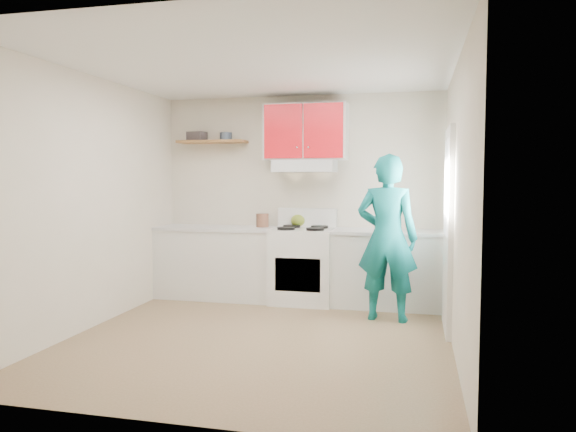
% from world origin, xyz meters
% --- Properties ---
extents(floor, '(3.80, 3.80, 0.00)m').
position_xyz_m(floor, '(0.00, 0.00, 0.00)').
color(floor, brown).
rests_on(floor, ground).
extents(ceiling, '(3.60, 3.80, 0.04)m').
position_xyz_m(ceiling, '(0.00, 0.00, 2.60)').
color(ceiling, white).
rests_on(ceiling, floor).
extents(back_wall, '(3.60, 0.04, 2.60)m').
position_xyz_m(back_wall, '(0.00, 1.90, 1.30)').
color(back_wall, beige).
rests_on(back_wall, floor).
extents(front_wall, '(3.60, 0.04, 2.60)m').
position_xyz_m(front_wall, '(0.00, -1.90, 1.30)').
color(front_wall, beige).
rests_on(front_wall, floor).
extents(left_wall, '(0.04, 3.80, 2.60)m').
position_xyz_m(left_wall, '(-1.80, 0.00, 1.30)').
color(left_wall, beige).
rests_on(left_wall, floor).
extents(right_wall, '(0.04, 3.80, 2.60)m').
position_xyz_m(right_wall, '(1.80, 0.00, 1.30)').
color(right_wall, beige).
rests_on(right_wall, floor).
extents(door, '(0.05, 0.85, 2.05)m').
position_xyz_m(door, '(1.78, 0.70, 1.02)').
color(door, white).
rests_on(door, floor).
extents(door_glass, '(0.01, 0.55, 0.95)m').
position_xyz_m(door_glass, '(1.75, 0.70, 1.45)').
color(door_glass, white).
rests_on(door_glass, door).
extents(counter_left, '(1.52, 0.60, 0.90)m').
position_xyz_m(counter_left, '(-1.04, 1.60, 0.45)').
color(counter_left, silver).
rests_on(counter_left, floor).
extents(counter_right, '(1.32, 0.60, 0.90)m').
position_xyz_m(counter_right, '(1.14, 1.60, 0.45)').
color(counter_right, silver).
rests_on(counter_right, floor).
extents(stove, '(0.76, 0.65, 0.92)m').
position_xyz_m(stove, '(0.10, 1.57, 0.46)').
color(stove, white).
rests_on(stove, floor).
extents(range_hood, '(0.76, 0.44, 0.15)m').
position_xyz_m(range_hood, '(0.10, 1.68, 1.70)').
color(range_hood, silver).
rests_on(range_hood, back_wall).
extents(upper_cabinets, '(1.02, 0.33, 0.70)m').
position_xyz_m(upper_cabinets, '(0.10, 1.73, 2.12)').
color(upper_cabinets, red).
rests_on(upper_cabinets, back_wall).
extents(shelf, '(0.90, 0.30, 0.04)m').
position_xyz_m(shelf, '(-1.15, 1.75, 2.02)').
color(shelf, brown).
rests_on(shelf, back_wall).
extents(books, '(0.26, 0.21, 0.12)m').
position_xyz_m(books, '(-1.38, 1.79, 2.10)').
color(books, '#423A3E').
rests_on(books, shelf).
extents(tin, '(0.18, 0.18, 0.10)m').
position_xyz_m(tin, '(-0.95, 1.72, 2.09)').
color(tin, '#333D4C').
rests_on(tin, shelf).
extents(kettle, '(0.23, 0.23, 0.16)m').
position_xyz_m(kettle, '(-0.02, 1.84, 1.00)').
color(kettle, olive).
rests_on(kettle, stove).
extents(crock, '(0.17, 0.17, 0.19)m').
position_xyz_m(crock, '(-0.45, 1.68, 1.00)').
color(crock, brown).
rests_on(crock, counter_left).
extents(cutting_board, '(0.36, 0.29, 0.02)m').
position_xyz_m(cutting_board, '(1.09, 1.49, 0.91)').
color(cutting_board, olive).
rests_on(cutting_board, counter_right).
extents(silicone_mat, '(0.34, 0.29, 0.01)m').
position_xyz_m(silicone_mat, '(1.40, 1.53, 0.90)').
color(silicone_mat, red).
rests_on(silicone_mat, counter_right).
extents(person, '(0.70, 0.50, 1.80)m').
position_xyz_m(person, '(1.16, 0.96, 0.90)').
color(person, '#0B696B').
rests_on(person, floor).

